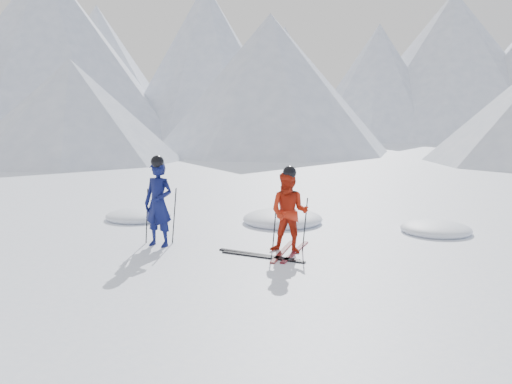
# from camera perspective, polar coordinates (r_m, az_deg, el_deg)

# --- Properties ---
(ground) EXTENTS (160.00, 160.00, 0.00)m
(ground) POSITION_cam_1_polar(r_m,az_deg,el_deg) (10.56, 8.27, -6.48)
(ground) COLOR white
(ground) RESTS_ON ground
(mountain_range) EXTENTS (106.15, 62.94, 15.53)m
(mountain_range) POSITION_cam_1_polar(r_m,az_deg,el_deg) (46.06, 15.23, 13.23)
(mountain_range) COLOR #B2BCD1
(mountain_range) RESTS_ON ground
(skier_blue) EXTENTS (0.73, 0.59, 1.74)m
(skier_blue) POSITION_cam_1_polar(r_m,az_deg,el_deg) (11.07, -10.24, -1.22)
(skier_blue) COLOR #0B1145
(skier_blue) RESTS_ON ground
(skier_red) EXTENTS (0.86, 0.73, 1.58)m
(skier_red) POSITION_cam_1_polar(r_m,az_deg,el_deg) (10.42, 3.51, -2.16)
(skier_red) COLOR #B1220E
(skier_red) RESTS_ON ground
(pole_blue_left) EXTENTS (0.12, 0.08, 1.16)m
(pole_blue_left) POSITION_cam_1_polar(r_m,az_deg,el_deg) (11.36, -11.41, -2.50)
(pole_blue_left) COLOR black
(pole_blue_left) RESTS_ON ground
(pole_blue_right) EXTENTS (0.12, 0.07, 1.16)m
(pole_blue_right) POSITION_cam_1_polar(r_m,az_deg,el_deg) (11.29, -8.60, -2.49)
(pole_blue_right) COLOR black
(pole_blue_right) RESTS_ON ground
(pole_red_left) EXTENTS (0.11, 0.09, 1.05)m
(pole_red_left) POSITION_cam_1_polar(r_m,az_deg,el_deg) (10.74, 2.00, -3.26)
(pole_red_left) COLOR black
(pole_red_left) RESTS_ON ground
(pole_red_right) EXTENTS (0.11, 0.08, 1.05)m
(pole_red_right) POSITION_cam_1_polar(r_m,az_deg,el_deg) (10.60, 5.18, -3.44)
(pole_red_right) COLOR black
(pole_red_right) RESTS_ON ground
(ski_worn_left) EXTENTS (0.34, 1.70, 0.03)m
(ski_worn_left) POSITION_cam_1_polar(r_m,az_deg,el_deg) (10.60, 2.83, -6.26)
(ski_worn_left) COLOR black
(ski_worn_left) RESTS_ON ground
(ski_worn_right) EXTENTS (0.45, 1.68, 0.03)m
(ski_worn_right) POSITION_cam_1_polar(r_m,az_deg,el_deg) (10.58, 4.13, -6.30)
(ski_worn_right) COLOR black
(ski_worn_right) RESTS_ON ground
(ski_loose_a) EXTENTS (1.62, 0.69, 0.03)m
(ski_loose_a) POSITION_cam_1_polar(r_m,az_deg,el_deg) (10.35, 0.25, -6.61)
(ski_loose_a) COLOR black
(ski_loose_a) RESTS_ON ground
(ski_loose_b) EXTENTS (1.64, 0.63, 0.03)m
(ski_loose_b) POSITION_cam_1_polar(r_m,az_deg,el_deg) (10.20, 0.71, -6.85)
(ski_loose_b) COLOR black
(ski_loose_b) RESTS_ON ground
(snow_lumps) EXTENTS (8.81, 2.38, 0.43)m
(snow_lumps) POSITION_cam_1_polar(r_m,az_deg,el_deg) (13.20, 2.04, -3.36)
(snow_lumps) COLOR white
(snow_lumps) RESTS_ON ground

